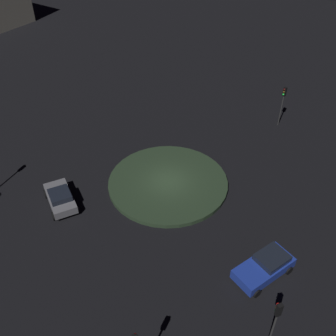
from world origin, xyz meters
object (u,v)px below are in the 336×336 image
object	(u,v)px
car_grey	(60,198)
traffic_light_southeast	(283,99)
traffic_light_southwest	(276,318)
car_blue	(265,266)

from	to	relation	value
car_grey	traffic_light_southeast	world-z (taller)	traffic_light_southeast
traffic_light_southeast	car_grey	bearing A→B (deg)	-8.58
car_grey	traffic_light_southwest	distance (m)	18.48
car_blue	traffic_light_southeast	bearing A→B (deg)	-140.55
car_grey	traffic_light_southwest	bearing A→B (deg)	-155.25
car_grey	traffic_light_southeast	distance (m)	23.34
car_blue	car_grey	xyz separation A→B (m)	(3.08, 16.07, -0.00)
car_grey	traffic_light_southeast	bearing A→B (deg)	-85.42
car_blue	traffic_light_southwest	xyz separation A→B (m)	(-5.03, -0.38, 2.30)
traffic_light_southeast	car_blue	bearing A→B (deg)	35.56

